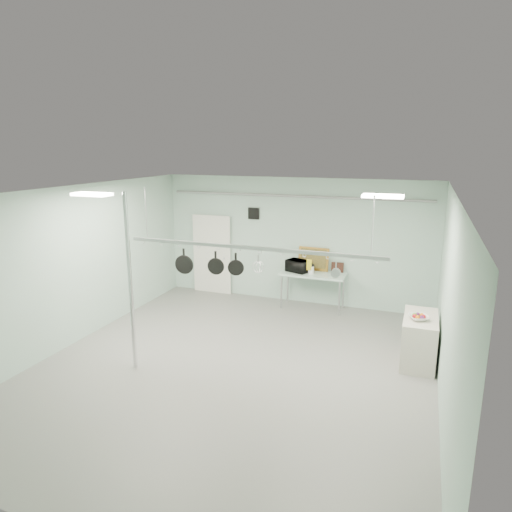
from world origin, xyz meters
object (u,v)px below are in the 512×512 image
at_px(pot_rack, 249,246).
at_px(prep_table, 313,276).
at_px(fruit_bowl, 419,318).
at_px(coffee_canister, 311,270).
at_px(microwave, 298,266).
at_px(skillet_right, 236,264).
at_px(skillet_left, 184,261).
at_px(skillet_mid, 216,263).
at_px(chrome_pole, 130,283).
at_px(side_cabinet, 419,340).

bearing_deg(pot_rack, prep_table, 83.09).
bearing_deg(fruit_bowl, prep_table, 136.63).
relative_size(pot_rack, fruit_bowl, 14.11).
relative_size(prep_table, pot_rack, 0.33).
height_order(coffee_canister, fruit_bowl, coffee_canister).
height_order(microwave, skillet_right, skillet_right).
bearing_deg(pot_rack, microwave, 89.80).
height_order(prep_table, fruit_bowl, fruit_bowl).
xyz_separation_m(skillet_left, skillet_mid, (0.66, 0.00, 0.03)).
xyz_separation_m(chrome_pole, prep_table, (2.30, 4.20, -0.77)).
relative_size(chrome_pole, skillet_left, 6.59).
distance_m(side_cabinet, skillet_mid, 4.03).
distance_m(prep_table, side_cabinet, 3.39).
bearing_deg(side_cabinet, skillet_mid, -163.06).
distance_m(pot_rack, skillet_left, 1.38).
relative_size(side_cabinet, microwave, 2.24).
relative_size(pot_rack, skillet_mid, 11.24).
bearing_deg(chrome_pole, skillet_right, 28.80).
xyz_separation_m(pot_rack, skillet_right, (-0.26, 0.00, -0.35)).
distance_m(coffee_canister, skillet_right, 3.40).
distance_m(microwave, skillet_mid, 3.47).
xyz_separation_m(side_cabinet, skillet_right, (-3.21, -1.10, 1.43)).
bearing_deg(skillet_left, coffee_canister, 57.00).
bearing_deg(prep_table, skillet_right, -101.35).
relative_size(prep_table, microwave, 2.98).
bearing_deg(prep_table, fruit_bowl, -43.37).
bearing_deg(skillet_right, skillet_mid, 165.33).
height_order(chrome_pole, coffee_canister, chrome_pole).
xyz_separation_m(skillet_left, skillet_right, (1.06, 0.00, 0.04)).
xyz_separation_m(pot_rack, skillet_mid, (-0.66, 0.00, -0.36)).
xyz_separation_m(chrome_pole, fruit_bowl, (4.81, 1.83, -0.66)).
height_order(chrome_pole, microwave, chrome_pole).
bearing_deg(skillet_right, fruit_bowl, 1.71).
height_order(prep_table, pot_rack, pot_rack).
relative_size(chrome_pole, skillet_right, 7.88).
distance_m(prep_table, coffee_canister, 0.19).
bearing_deg(microwave, skillet_mid, 98.99).
xyz_separation_m(chrome_pole, coffee_canister, (2.27, 4.12, -0.59)).
height_order(fruit_bowl, skillet_left, skillet_left).
bearing_deg(skillet_mid, pot_rack, -8.19).
xyz_separation_m(prep_table, skillet_mid, (-1.06, -3.30, 1.04)).
height_order(chrome_pole, skillet_left, chrome_pole).
xyz_separation_m(chrome_pole, skillet_right, (1.64, 0.90, 0.28)).
distance_m(microwave, skillet_left, 3.65).
distance_m(chrome_pole, skillet_left, 1.10).
distance_m(chrome_pole, pot_rack, 2.19).
bearing_deg(pot_rack, fruit_bowl, 17.77).
height_order(microwave, coffee_canister, microwave).
bearing_deg(pot_rack, chrome_pole, -154.65).
height_order(coffee_canister, skillet_left, skillet_left).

